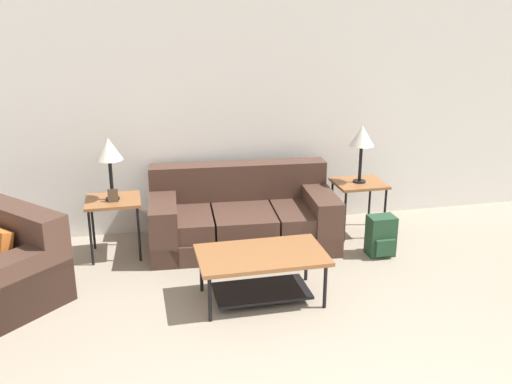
{
  "coord_description": "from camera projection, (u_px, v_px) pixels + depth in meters",
  "views": [
    {
      "loc": [
        -1.32,
        -1.63,
        2.5
      ],
      "look_at": [
        -0.19,
        3.35,
        0.8
      ],
      "focal_mm": 40.0,
      "sensor_mm": 36.0,
      "label": 1
    }
  ],
  "objects": [
    {
      "name": "coffee_table",
      "position": [
        261.0,
        265.0,
        4.96
      ],
      "size": [
        1.11,
        0.65,
        0.44
      ],
      "color": "#935B33",
      "rests_on": "ground_plane"
    },
    {
      "name": "picture_frame",
      "position": [
        113.0,
        195.0,
        5.68
      ],
      "size": [
        0.1,
        0.04,
        0.13
      ],
      "color": "#4C3828",
      "rests_on": "side_table_left"
    },
    {
      "name": "side_table_left",
      "position": [
        113.0,
        205.0,
        5.78
      ],
      "size": [
        0.55,
        0.49,
        0.61
      ],
      "color": "#935B33",
      "rests_on": "ground_plane"
    },
    {
      "name": "table_lamp_right",
      "position": [
        362.0,
        138.0,
        6.16
      ],
      "size": [
        0.27,
        0.27,
        0.63
      ],
      "color": "black",
      "rests_on": "side_table_right"
    },
    {
      "name": "backpack",
      "position": [
        381.0,
        236.0,
        5.89
      ],
      "size": [
        0.27,
        0.28,
        0.42
      ],
      "color": "#23472D",
      "rests_on": "ground_plane"
    },
    {
      "name": "wall_back",
      "position": [
        248.0,
        115.0,
        6.42
      ],
      "size": [
        8.98,
        0.06,
        2.6
      ],
      "color": "white",
      "rests_on": "ground_plane"
    },
    {
      "name": "couch",
      "position": [
        242.0,
        218.0,
        6.15
      ],
      "size": [
        2.02,
        1.12,
        0.82
      ],
      "color": "#4C3328",
      "rests_on": "ground_plane"
    },
    {
      "name": "table_lamp_left",
      "position": [
        109.0,
        151.0,
        5.6
      ],
      "size": [
        0.27,
        0.27,
        0.63
      ],
      "color": "black",
      "rests_on": "side_table_left"
    },
    {
      "name": "side_table_right",
      "position": [
        359.0,
        188.0,
        6.34
      ],
      "size": [
        0.55,
        0.49,
        0.61
      ],
      "color": "#935B33",
      "rests_on": "ground_plane"
    }
  ]
}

